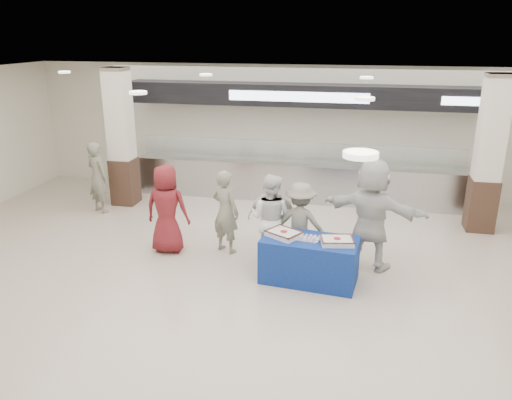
% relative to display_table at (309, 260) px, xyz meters
% --- Properties ---
extents(ground, '(14.00, 14.00, 0.00)m').
position_rel_display_table_xyz_m(ground, '(-0.78, -1.15, -0.38)').
color(ground, beige).
rests_on(ground, ground).
extents(serving_line, '(8.70, 0.85, 2.80)m').
position_rel_display_table_xyz_m(serving_line, '(-0.78, 4.25, 0.78)').
color(serving_line, '#B3B5BA').
rests_on(serving_line, ground).
extents(column_left, '(0.55, 0.55, 3.20)m').
position_rel_display_table_xyz_m(column_left, '(-4.78, 3.05, 1.15)').
color(column_left, '#342017').
rests_on(column_left, ground).
extents(column_right, '(0.55, 0.55, 3.20)m').
position_rel_display_table_xyz_m(column_right, '(3.22, 3.05, 1.15)').
color(column_right, '#342017').
rests_on(column_right, ground).
extents(display_table, '(1.62, 0.93, 0.75)m').
position_rel_display_table_xyz_m(display_table, '(0.00, 0.00, 0.00)').
color(display_table, navy).
rests_on(display_table, ground).
extents(sheet_cake_left, '(0.64, 0.60, 0.10)m').
position_rel_display_table_xyz_m(sheet_cake_left, '(-0.44, 0.03, 0.43)').
color(sheet_cake_left, white).
rests_on(sheet_cake_left, display_table).
extents(sheet_cake_right, '(0.57, 0.48, 0.10)m').
position_rel_display_table_xyz_m(sheet_cake_right, '(0.44, -0.08, 0.43)').
color(sheet_cake_right, white).
rests_on(sheet_cake_right, display_table).
extents(cupcake_tray, '(0.38, 0.30, 0.06)m').
position_rel_display_table_xyz_m(cupcake_tray, '(-0.04, -0.02, 0.40)').
color(cupcake_tray, silver).
rests_on(cupcake_tray, display_table).
extents(civilian_maroon, '(0.82, 0.54, 1.68)m').
position_rel_display_table_xyz_m(civilian_maroon, '(-2.73, 0.64, 0.46)').
color(civilian_maroon, maroon).
rests_on(civilian_maroon, ground).
extents(soldier_a, '(0.68, 0.58, 1.59)m').
position_rel_display_table_xyz_m(soldier_a, '(-1.67, 0.86, 0.42)').
color(soldier_a, slate).
rests_on(soldier_a, ground).
extents(chef_tall, '(0.92, 0.79, 1.62)m').
position_rel_display_table_xyz_m(chef_tall, '(-0.77, 0.64, 0.44)').
color(chef_tall, white).
rests_on(chef_tall, ground).
extents(chef_short, '(0.93, 0.44, 1.55)m').
position_rel_display_table_xyz_m(chef_short, '(-0.77, 0.81, 0.40)').
color(chef_short, white).
rests_on(chef_short, ground).
extents(soldier_b, '(1.01, 0.63, 1.50)m').
position_rel_display_table_xyz_m(soldier_b, '(-0.25, 0.66, 0.37)').
color(soldier_b, slate).
rests_on(soldier_b, ground).
extents(civilian_white, '(1.92, 1.10, 1.97)m').
position_rel_display_table_xyz_m(civilian_white, '(0.96, 0.75, 0.61)').
color(civilian_white, silver).
rests_on(civilian_white, ground).
extents(soldier_bg, '(0.71, 0.62, 1.64)m').
position_rel_display_table_xyz_m(soldier_bg, '(-5.09, 2.37, 0.44)').
color(soldier_bg, slate).
rests_on(soldier_bg, ground).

